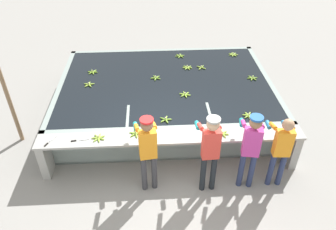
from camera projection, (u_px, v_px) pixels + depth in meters
name	position (u px, v px, depth m)	size (l,w,h in m)	color
ground_plane	(172.00, 175.00, 6.85)	(80.00, 80.00, 0.00)	gray
wash_tank	(166.00, 97.00, 8.48)	(5.34, 3.82, 0.88)	gray
work_ledge	(171.00, 145.00, 6.65)	(5.34, 0.45, 0.88)	#9E9E99
worker_0	(148.00, 147.00, 5.99)	(0.47, 0.74, 1.72)	#38383D
worker_1	(210.00, 147.00, 5.96)	(0.43, 0.73, 1.75)	#1E2328
worker_2	(251.00, 145.00, 6.04)	(0.48, 0.75, 1.72)	navy
worker_3	(281.00, 147.00, 6.12)	(0.43, 0.72, 1.63)	navy
banana_bunch_floating_0	(180.00, 56.00, 9.36)	(0.28, 0.28, 0.08)	#7FAD33
banana_bunch_floating_1	(187.00, 67.00, 8.79)	(0.28, 0.28, 0.08)	#93BC3D
banana_bunch_floating_2	(166.00, 120.00, 6.92)	(0.27, 0.28, 0.08)	#75A333
banana_bunch_floating_3	(185.00, 94.00, 7.71)	(0.28, 0.28, 0.08)	#8CB738
banana_bunch_floating_4	(156.00, 78.00, 8.34)	(0.27, 0.28, 0.08)	#75A333
banana_bunch_floating_5	(89.00, 84.00, 8.08)	(0.28, 0.27, 0.08)	#93BC3D
banana_bunch_floating_6	(233.00, 54.00, 9.43)	(0.28, 0.28, 0.08)	#9EC642
banana_bunch_floating_7	(93.00, 72.00, 8.59)	(0.28, 0.28, 0.08)	#7FAD33
banana_bunch_floating_8	(249.00, 115.00, 7.04)	(0.28, 0.28, 0.08)	#93BC3D
banana_bunch_floating_9	(252.00, 78.00, 8.34)	(0.28, 0.27, 0.08)	#75A333
banana_bunch_floating_10	(201.00, 67.00, 8.79)	(0.25, 0.25, 0.08)	#93BC3D
banana_bunch_ledge_0	(222.00, 133.00, 6.54)	(0.28, 0.28, 0.08)	#9EC642
banana_bunch_ledge_1	(98.00, 138.00, 6.44)	(0.27, 0.28, 0.08)	#93BC3D
banana_bunch_ledge_2	(136.00, 133.00, 6.55)	(0.28, 0.28, 0.08)	#8CB738
knife_0	(77.00, 140.00, 6.39)	(0.35, 0.09, 0.02)	silver
knife_1	(49.00, 142.00, 6.34)	(0.18, 0.33, 0.02)	silver
support_post_left	(2.00, 81.00, 6.83)	(0.09, 0.09, 3.20)	#846647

